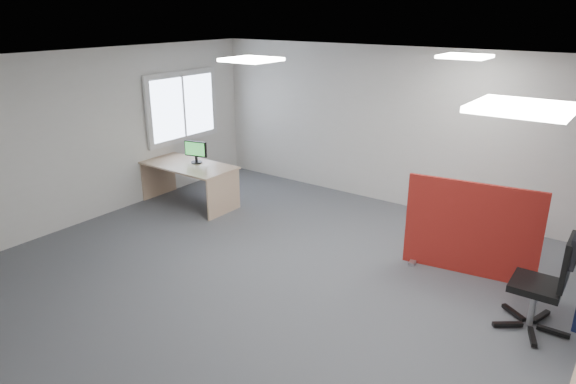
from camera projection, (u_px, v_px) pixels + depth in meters
The scene contains 11 objects.
floor at pixel (328, 303), 6.04m from camera, with size 9.00×9.00×0.00m, color #505358.
ceiling at pixel (335, 69), 5.13m from camera, with size 9.00×7.00×0.02m, color white.
wall_back at pixel (444, 135), 8.25m from camera, with size 9.00×0.02×2.70m, color silver.
wall_front at pixel (9, 366), 2.92m from camera, with size 9.00×0.02×2.70m, color silver.
wall_left at pixel (87, 138), 8.07m from camera, with size 0.02×7.00×2.70m, color silver.
window at pixel (183, 107), 9.49m from camera, with size 0.06×1.70×1.30m.
ceiling_lights at pixel (394, 68), 5.46m from camera, with size 4.10×4.10×0.04m.
red_divider at pixel (471, 230), 6.51m from camera, with size 1.65×0.30×1.25m.
second_desk at pixel (191, 173), 8.94m from camera, with size 1.67×0.84×0.73m.
monitor_second at pixel (196, 151), 8.87m from camera, with size 0.42×0.19×0.38m.
office_chair at pixel (551, 277), 5.28m from camera, with size 0.74×0.78×1.17m.
Camera 1 is at (2.70, -4.52, 3.27)m, focal length 32.00 mm.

